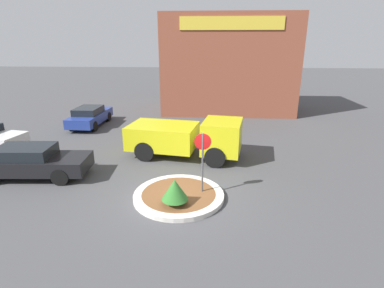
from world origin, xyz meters
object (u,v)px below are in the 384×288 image
(parked_sedan_blue, at_px, (90,116))
(parked_sedan_black, at_px, (31,161))
(stop_sign, at_px, (203,154))
(utility_truck, at_px, (186,137))

(parked_sedan_blue, bearing_deg, parked_sedan_black, -174.23)
(parked_sedan_blue, xyz_separation_m, parked_sedan_black, (0.68, -8.31, 0.03))
(stop_sign, height_order, parked_sedan_blue, stop_sign)
(utility_truck, bearing_deg, parked_sedan_black, -146.46)
(parked_sedan_black, bearing_deg, utility_truck, 20.53)
(stop_sign, distance_m, parked_sedan_black, 7.52)
(utility_truck, bearing_deg, stop_sign, -67.37)
(stop_sign, distance_m, utility_truck, 4.20)
(utility_truck, relative_size, parked_sedan_black, 1.22)
(stop_sign, xyz_separation_m, utility_truck, (-0.93, 4.04, -0.63))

